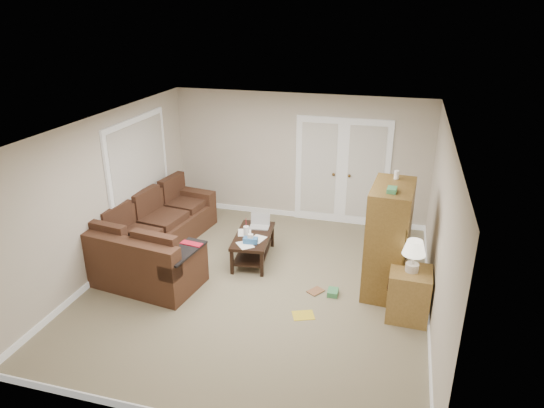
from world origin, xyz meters
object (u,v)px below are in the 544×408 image
(coffee_table, at_px, (254,245))
(tv_armoire, at_px, (388,239))
(sectional_sofa, at_px, (151,240))
(side_cabinet, at_px, (409,290))

(coffee_table, bearing_deg, tv_armoire, -15.56)
(sectional_sofa, distance_m, tv_armoire, 3.87)
(sectional_sofa, xyz_separation_m, side_cabinet, (4.19, -0.56, 0.07))
(tv_armoire, bearing_deg, side_cabinet, -58.07)
(side_cabinet, bearing_deg, tv_armoire, 119.29)
(coffee_table, bearing_deg, sectional_sofa, -171.01)
(sectional_sofa, relative_size, tv_armoire, 1.74)
(sectional_sofa, xyz_separation_m, coffee_table, (1.66, 0.45, -0.09))
(tv_armoire, xyz_separation_m, side_cabinet, (0.35, -0.66, -0.42))
(coffee_table, xyz_separation_m, tv_armoire, (2.18, -0.36, 0.59))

